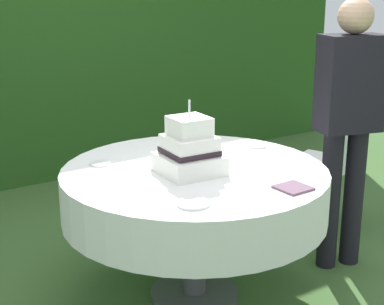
% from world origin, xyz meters
% --- Properties ---
extents(ground_plane, '(20.00, 20.00, 0.00)m').
position_xyz_m(ground_plane, '(0.00, 0.00, 0.00)').
color(ground_plane, '#3D602D').
extents(foliage_hedge, '(6.55, 0.41, 2.88)m').
position_xyz_m(foliage_hedge, '(0.00, 2.47, 1.44)').
color(foliage_hedge, '#234C19').
rests_on(foliage_hedge, ground_plane).
extents(cake_table, '(1.41, 1.41, 0.74)m').
position_xyz_m(cake_table, '(0.00, 0.00, 0.61)').
color(cake_table, '#4C4C51').
rests_on(cake_table, ground_plane).
extents(wedding_cake, '(0.32, 0.31, 0.38)m').
position_xyz_m(wedding_cake, '(-0.06, -0.04, 0.85)').
color(wedding_cake, white).
rests_on(wedding_cake, cake_table).
extents(serving_plate_near, '(0.13, 0.13, 0.01)m').
position_xyz_m(serving_plate_near, '(0.26, 0.47, 0.74)').
color(serving_plate_near, white).
rests_on(serving_plate_near, cake_table).
extents(serving_plate_far, '(0.12, 0.12, 0.01)m').
position_xyz_m(serving_plate_far, '(0.55, 0.15, 0.74)').
color(serving_plate_far, white).
rests_on(serving_plate_far, cake_table).
extents(serving_plate_left, '(0.15, 0.15, 0.01)m').
position_xyz_m(serving_plate_left, '(-0.29, -0.42, 0.74)').
color(serving_plate_left, white).
rests_on(serving_plate_left, cake_table).
extents(serving_plate_right, '(0.11, 0.11, 0.01)m').
position_xyz_m(serving_plate_right, '(-0.38, 0.35, 0.74)').
color(serving_plate_right, white).
rests_on(serving_plate_right, cake_table).
extents(napkin_stack, '(0.15, 0.15, 0.01)m').
position_xyz_m(napkin_stack, '(0.22, -0.51, 0.74)').
color(napkin_stack, '#6B4C60').
rests_on(napkin_stack, cake_table).
extents(garden_chair, '(0.51, 0.51, 0.89)m').
position_xyz_m(garden_chair, '(1.29, 0.21, 0.54)').
color(garden_chair, white).
rests_on(garden_chair, ground_plane).
extents(standing_person, '(0.40, 0.30, 1.60)m').
position_xyz_m(standing_person, '(0.95, -0.18, 0.93)').
color(standing_person, black).
rests_on(standing_person, ground_plane).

